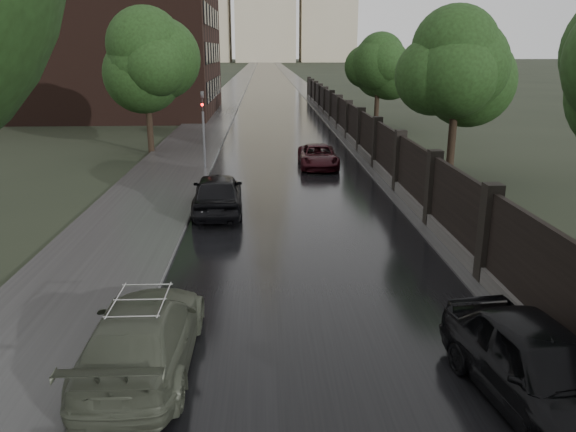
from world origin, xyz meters
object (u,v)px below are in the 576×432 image
at_px(tree_left_far, 145,63).
at_px(tree_right_b, 457,74).
at_px(car_right_far, 318,156).
at_px(hatchback_left, 218,193).
at_px(tree_right_c, 379,64).
at_px(volga_sedan, 143,336).
at_px(traffic_light, 203,124).
at_px(car_right_near, 539,368).

height_order(tree_left_far, tree_right_b, tree_left_far).
bearing_deg(car_right_far, hatchback_left, -118.28).
distance_m(tree_left_far, tree_right_c, 18.45).
distance_m(tree_left_far, tree_right_b, 17.45).
relative_size(tree_right_b, hatchback_left, 1.53).
distance_m(tree_right_c, volga_sedan, 35.92).
distance_m(traffic_light, volga_sedan, 18.98).
relative_size(tree_right_b, traffic_light, 1.75).
bearing_deg(hatchback_left, car_right_near, 114.41).
relative_size(tree_left_far, tree_right_c, 1.05).
relative_size(tree_left_far, car_right_near, 1.62).
distance_m(volga_sedan, hatchback_left, 10.89).
bearing_deg(tree_right_c, traffic_light, -128.18).
bearing_deg(tree_left_far, car_right_near, -65.88).
height_order(traffic_light, car_right_near, traffic_light).
relative_size(tree_right_c, traffic_light, 1.75).
relative_size(tree_right_b, car_right_near, 1.54).
bearing_deg(volga_sedan, tree_left_far, -79.43).
bearing_deg(tree_right_c, car_right_near, -96.59).
height_order(tree_left_far, traffic_light, tree_left_far).
bearing_deg(car_right_far, tree_right_c, 68.12).
relative_size(car_right_near, car_right_far, 1.07).
bearing_deg(volga_sedan, car_right_far, -104.89).
height_order(tree_right_b, car_right_near, tree_right_b).
xyz_separation_m(volga_sedan, hatchback_left, (0.59, 10.87, 0.08)).
distance_m(traffic_light, hatchback_left, 8.28).
height_order(tree_left_far, volga_sedan, tree_left_far).
relative_size(tree_right_b, volga_sedan, 1.45).
bearing_deg(volga_sedan, tree_right_b, -124.78).
bearing_deg(car_right_far, traffic_light, -175.21).
xyz_separation_m(car_right_near, car_right_far, (-1.80, 20.93, -0.18)).
xyz_separation_m(tree_left_far, car_right_far, (9.60, -4.53, -4.65)).
xyz_separation_m(tree_right_b, car_right_near, (-4.10, -17.46, -4.17)).
height_order(traffic_light, volga_sedan, traffic_light).
bearing_deg(tree_left_far, hatchback_left, -69.05).
bearing_deg(car_right_far, tree_right_b, -30.22).
bearing_deg(car_right_near, tree_right_c, 75.63).
distance_m(tree_right_b, traffic_light, 12.44).
height_order(tree_right_b, volga_sedan, tree_right_b).
distance_m(volga_sedan, car_right_near, 7.17).
bearing_deg(traffic_light, tree_right_b, -14.24).
bearing_deg(volga_sedan, tree_right_c, -107.99).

